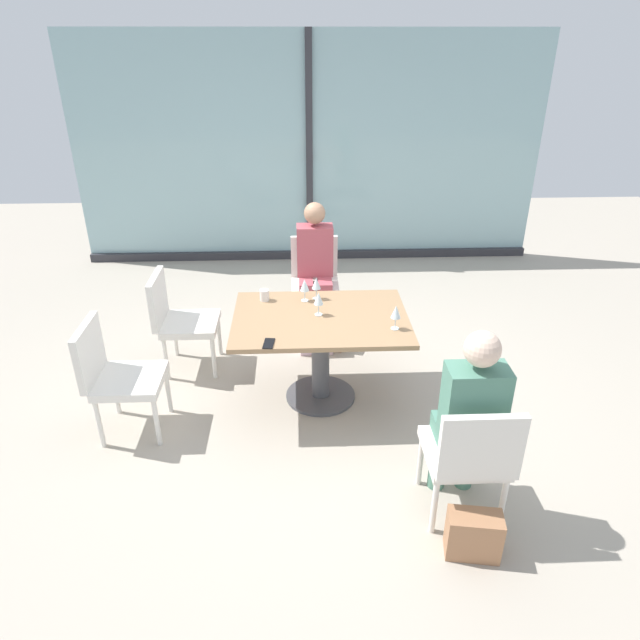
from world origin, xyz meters
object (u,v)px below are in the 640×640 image
person_front_right (469,413)px  wine_glass_2 (316,284)px  person_near_window (315,262)px  handbag_1 (474,535)px  wine_glass_1 (305,286)px  cell_phone_on_table (269,343)px  dining_table_main (321,337)px  chair_far_left (178,316)px  handbag_2 (316,338)px  chair_front_right (470,454)px  wine_glass_0 (396,312)px  chair_near_window (315,278)px  chair_side_end (115,372)px  coffee_cup (264,295)px  wine_glass_3 (319,299)px  handbag_0 (329,333)px

person_front_right → wine_glass_2: size_ratio=6.81×
person_near_window → handbag_1: (0.79, -2.78, -0.56)m
wine_glass_1 → cell_phone_on_table: (-0.26, -0.69, -0.13)m
dining_table_main → chair_far_left: chair_far_left is taller
wine_glass_1 → wine_glass_2: bearing=20.0°
wine_glass_1 → handbag_2: size_ratio=0.62×
chair_front_right → wine_glass_0: wine_glass_0 is taller
wine_glass_2 → person_near_window: bearing=88.7°
chair_near_window → wine_glass_0: bearing=-70.9°
chair_side_end → person_front_right: (2.28, -0.86, 0.20)m
wine_glass_1 → handbag_1: 2.20m
chair_near_window → wine_glass_2: size_ratio=4.70×
person_front_right → wine_glass_0: 1.04m
chair_side_end → wine_glass_1: 1.55m
chair_front_right → wine_glass_1: wine_glass_1 is taller
chair_side_end → chair_front_right: bearing=-23.0°
coffee_cup → chair_side_end: bearing=-147.8°
chair_near_window → chair_far_left: (-1.19, -0.79, 0.00)m
chair_front_right → handbag_2: 2.23m
wine_glass_0 → wine_glass_3: 0.60m
wine_glass_0 → cell_phone_on_table: wine_glass_0 is taller
dining_table_main → chair_front_right: (0.80, -1.31, -0.06)m
chair_side_end → cell_phone_on_table: size_ratio=6.04×
chair_side_end → wine_glass_0: bearing=3.7°
chair_near_window → wine_glass_1: size_ratio=4.70×
wine_glass_0 → chair_front_right: bearing=-76.2°
handbag_0 → handbag_2: size_ratio=1.00×
handbag_0 → coffee_cup: bearing=-113.5°
wine_glass_0 → handbag_1: wine_glass_0 is taller
handbag_0 → person_near_window: bearing=130.7°
person_front_right → handbag_1: (-0.01, -0.37, -0.56)m
handbag_0 → handbag_2: bearing=-120.2°
coffee_cup → handbag_2: bearing=44.5°
person_front_right → wine_glass_0: size_ratio=6.81×
dining_table_main → wine_glass_2: bearing=93.5°
person_near_window → wine_glass_1: person_near_window is taller
person_near_window → wine_glass_1: (-0.11, -0.92, 0.16)m
handbag_0 → handbag_2: 0.15m
person_near_window → person_front_right: same height
person_front_right → chair_side_end: bearing=159.4°
person_front_right → cell_phone_on_table: size_ratio=8.75×
chair_far_left → handbag_0: chair_far_left is taller
chair_near_window → wine_glass_3: bearing=-90.6°
chair_far_left → coffee_cup: bearing=-15.6°
chair_near_window → coffee_cup: 1.13m
wine_glass_0 → cell_phone_on_table: bearing=-168.3°
handbag_2 → handbag_1: bearing=-73.0°
wine_glass_1 → wine_glass_3: (0.10, -0.26, 0.00)m
chair_near_window → handbag_1: bearing=-74.7°
dining_table_main → coffee_cup: bearing=144.5°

